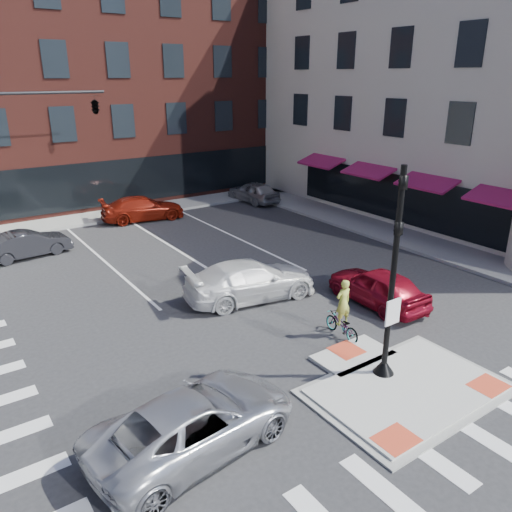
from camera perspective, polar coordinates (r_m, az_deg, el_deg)
ground at (r=15.07m, az=15.46°, el=-13.76°), size 120.00×120.00×0.00m
refuge_island at (r=14.91m, az=16.25°, el=-14.01°), size 5.40×4.65×0.13m
sidewalk_e at (r=28.51m, az=14.45°, el=2.83°), size 3.00×24.00×0.15m
sidewalk_n at (r=33.42m, az=-10.62°, el=5.62°), size 26.00×3.00×0.15m
building_n at (r=41.76m, az=-17.36°, el=18.64°), size 24.40×18.40×15.50m
building_e at (r=36.95m, az=25.43°, el=17.98°), size 21.90×23.90×17.70m
building_far_right at (r=64.59m, az=-18.29°, el=17.13°), size 12.00×12.00×12.00m
signal_pole at (r=14.15m, az=15.12°, el=-5.10°), size 0.60×0.60×5.98m
mast_arm_signal at (r=26.58m, az=-20.91°, el=14.48°), size 6.10×2.24×8.00m
silver_suv at (r=12.13m, az=-7.05°, el=-18.31°), size 5.34×3.01×1.41m
red_sedan at (r=19.31m, az=13.75°, el=-3.39°), size 1.82×4.22×1.42m
white_pickup at (r=19.22m, az=-0.60°, el=-2.77°), size 5.44×2.89×1.50m
bg_car_dark at (r=26.00m, az=-24.64°, el=1.25°), size 4.00×1.77×1.28m
bg_car_silver at (r=34.11m, az=-0.30°, el=7.35°), size 1.98×4.29×1.43m
bg_car_red at (r=30.55m, az=-12.82°, el=5.33°), size 5.10×2.73×1.41m
cyclist at (r=16.74m, az=9.81°, el=-6.97°), size 0.63×1.59×2.02m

